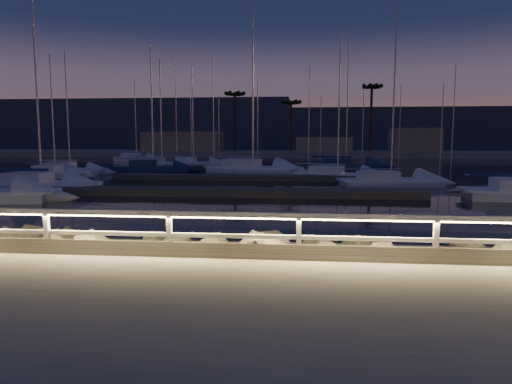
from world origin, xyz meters
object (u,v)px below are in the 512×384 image
sailboat_f (39,184)px  sailboat_n (192,163)px  sailboat_a (54,173)px  sailboat_g (335,174)px  sailboat_k (250,168)px  guard_rail (125,222)px  sailboat_m (136,158)px  sailboat_j (160,164)px  sailboat_l (344,165)px  sailboat_c (388,180)px  sailboat_i (151,168)px  sailboat_e (68,170)px

sailboat_f → sailboat_n: size_ratio=1.06×
sailboat_a → sailboat_f: bearing=-57.0°
sailboat_g → sailboat_k: size_ratio=0.77×
guard_rail → sailboat_a: 31.86m
guard_rail → sailboat_m: size_ratio=3.70×
sailboat_a → sailboat_f: sailboat_f is taller
sailboat_j → sailboat_a: bearing=-130.3°
sailboat_g → sailboat_l: (1.94, 13.93, 0.01)m
sailboat_a → sailboat_c: (27.17, -4.67, 0.01)m
sailboat_g → sailboat_i: sailboat_g is taller
sailboat_e → sailboat_m: 24.60m
sailboat_c → sailboat_n: bearing=121.9°
guard_rail → sailboat_j: size_ratio=3.61×
sailboat_m → sailboat_n: size_ratio=1.01×
sailboat_a → sailboat_m: sailboat_m is taller
sailboat_f → sailboat_i: 16.25m
sailboat_l → sailboat_n: 17.78m
sailboat_k → sailboat_l: size_ratio=1.14×
guard_rail → sailboat_i: sailboat_i is taller
sailboat_g → sailboat_j: sailboat_g is taller
sailboat_l → sailboat_n: size_ratio=1.19×
sailboat_c → sailboat_e: size_ratio=1.09×
sailboat_l → sailboat_a: bearing=-148.8°
sailboat_g → sailboat_k: sailboat_k is taller
sailboat_j → sailboat_m: size_ratio=1.03×
sailboat_c → sailboat_j: size_ratio=1.02×
sailboat_i → sailboat_m: 23.08m
sailboat_l → sailboat_i: bearing=-156.3°
sailboat_i → sailboat_l: 20.88m
sailboat_a → sailboat_k: (16.23, 6.57, 0.08)m
sailboat_f → sailboat_g: sailboat_f is taller
sailboat_i → sailboat_e: bearing=-166.9°
sailboat_c → sailboat_l: sailboat_l is taller
sailboat_m → sailboat_i: bearing=-55.3°
sailboat_f → sailboat_e: bearing=113.9°
sailboat_l → sailboat_g: bearing=-95.7°
sailboat_e → sailboat_j: bearing=58.3°
sailboat_a → sailboat_e: sailboat_e is taller
guard_rail → sailboat_c: 24.45m
sailboat_c → sailboat_m: size_ratio=1.04×
sailboat_f → sailboat_l: size_ratio=0.89×
sailboat_g → sailboat_c: bearing=-38.3°
guard_rail → sailboat_j: (-12.06, 40.81, -0.96)m
guard_rail → sailboat_l: 42.12m
guard_rail → sailboat_f: sailboat_f is taller
sailboat_c → sailboat_k: bearing=123.8°
sailboat_l → sailboat_k: bearing=-138.9°
sailboat_e → sailboat_g: sailboat_g is taller
sailboat_m → sailboat_c: bearing=-36.4°
sailboat_j → sailboat_l: bearing=-19.5°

